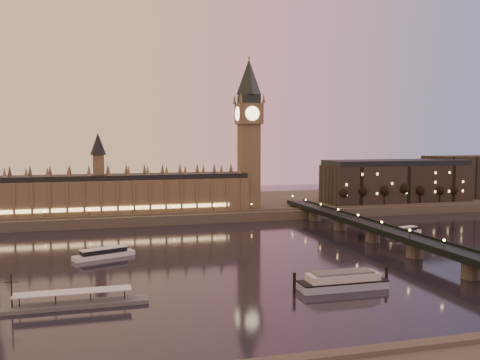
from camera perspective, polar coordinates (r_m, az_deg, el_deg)
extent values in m
plane|color=black|center=(242.20, -3.22, -8.58)|extent=(700.00, 700.00, 0.00)
cube|color=#423D35|center=(406.85, -4.07, -2.79)|extent=(560.00, 130.00, 6.00)
cube|color=brown|center=(353.66, -13.82, -1.74)|extent=(180.00, 26.00, 22.00)
cube|color=black|center=(352.52, -13.86, 0.30)|extent=(180.00, 22.00, 3.20)
cube|color=#FFCC7F|center=(340.97, -13.73, -2.98)|extent=(153.00, 0.25, 2.20)
cube|color=brown|center=(367.12, 0.95, 1.44)|extent=(13.00, 13.00, 58.00)
cube|color=brown|center=(366.91, 0.96, 7.06)|extent=(16.00, 16.00, 14.00)
cylinder|color=#FFEAA5|center=(359.09, 1.33, 7.11)|extent=(9.60, 0.35, 9.60)
cylinder|color=#FFEAA5|center=(364.68, -0.28, 7.08)|extent=(0.35, 9.60, 9.60)
cube|color=black|center=(367.48, 0.96, 8.62)|extent=(13.00, 13.00, 6.00)
cone|color=black|center=(368.84, 0.96, 10.94)|extent=(17.68, 17.68, 24.00)
sphere|color=gold|center=(370.51, 0.97, 12.94)|extent=(2.00, 2.00, 2.00)
cube|color=black|center=(274.85, 15.94, -5.47)|extent=(13.00, 260.00, 2.00)
cube|color=black|center=(271.39, 14.81, -5.25)|extent=(0.60, 260.00, 1.00)
cube|color=black|center=(277.91, 17.06, -5.07)|extent=(0.60, 260.00, 1.00)
cube|color=black|center=(422.34, 16.25, -0.37)|extent=(110.00, 36.00, 28.00)
cube|color=black|center=(421.31, 16.29, 1.80)|extent=(108.00, 34.00, 4.00)
cube|color=black|center=(472.12, 22.72, 0.32)|extent=(60.00, 30.00, 34.00)
cylinder|color=black|center=(382.97, 11.21, -2.12)|extent=(0.70, 0.70, 10.05)
sphere|color=black|center=(382.40, 11.22, -1.34)|extent=(6.70, 6.70, 6.70)
cylinder|color=black|center=(389.93, 13.18, -2.03)|extent=(0.70, 0.70, 10.05)
sphere|color=black|center=(389.37, 13.19, -1.27)|extent=(6.70, 6.70, 6.70)
cylinder|color=black|center=(397.35, 15.08, -1.95)|extent=(0.70, 0.70, 10.05)
sphere|color=black|center=(396.80, 15.10, -1.20)|extent=(6.70, 6.70, 6.70)
cylinder|color=black|center=(405.18, 16.91, -1.87)|extent=(0.70, 0.70, 10.05)
sphere|color=black|center=(404.64, 16.93, -1.13)|extent=(6.70, 6.70, 6.70)
cylinder|color=black|center=(413.41, 18.67, -1.78)|extent=(0.70, 0.70, 10.05)
sphere|color=black|center=(412.89, 18.69, -1.06)|extent=(6.70, 6.70, 6.70)
cylinder|color=black|center=(422.02, 20.36, -1.70)|extent=(0.70, 0.70, 10.05)
sphere|color=black|center=(421.50, 20.38, -0.99)|extent=(6.70, 6.70, 6.70)
cylinder|color=black|center=(430.98, 21.97, -1.63)|extent=(0.70, 0.70, 10.05)
sphere|color=black|center=(430.47, 22.00, -0.93)|extent=(6.70, 6.70, 6.70)
cube|color=silver|center=(255.02, -14.31, -7.80)|extent=(28.63, 16.00, 2.08)
cube|color=black|center=(254.59, -14.32, -7.35)|extent=(21.36, 12.29, 2.08)
cube|color=silver|center=(254.34, -14.33, -7.08)|extent=(21.98, 12.73, 0.38)
cube|color=silver|center=(319.22, 17.06, -5.39)|extent=(23.62, 11.52, 1.94)
cube|color=black|center=(318.90, 17.07, -5.04)|extent=(17.60, 8.97, 1.94)
cube|color=silver|center=(318.71, 17.08, -4.84)|extent=(18.10, 9.31, 0.35)
cube|color=#9BA9C6|center=(201.65, 10.90, -10.97)|extent=(32.76, 9.36, 2.66)
cube|color=black|center=(201.23, 10.90, -10.54)|extent=(32.76, 9.36, 0.51)
cube|color=silver|center=(200.82, 10.91, -10.10)|extent=(26.62, 8.31, 2.66)
cube|color=#595B5E|center=(200.41, 10.92, -9.63)|extent=(22.53, 7.27, 0.72)
cylinder|color=black|center=(194.79, 5.82, -10.81)|extent=(1.12, 1.12, 6.95)
cylinder|color=black|center=(210.48, 15.35, -9.79)|extent=(1.12, 1.12, 6.95)
cube|color=#595B5E|center=(186.77, -17.00, -12.57)|extent=(45.86, 7.64, 1.31)
cube|color=silver|center=(185.59, -17.37, -11.31)|extent=(37.13, 6.55, 0.33)
cylinder|color=black|center=(186.71, -23.19, -10.80)|extent=(0.44, 0.44, 10.92)
cylinder|color=black|center=(186.02, -23.22, -9.99)|extent=(4.37, 0.26, 0.26)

